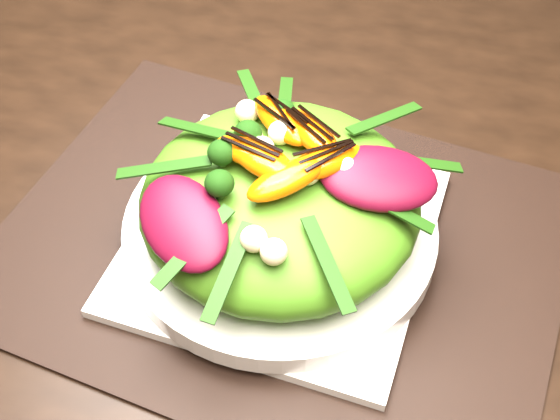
% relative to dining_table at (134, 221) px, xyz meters
% --- Properties ---
extents(dining_table, '(1.60, 0.90, 0.75)m').
position_rel_dining_table_xyz_m(dining_table, '(0.00, 0.00, 0.00)').
color(dining_table, black).
rests_on(dining_table, floor).
extents(placemat, '(0.53, 0.43, 0.00)m').
position_rel_dining_table_xyz_m(placemat, '(0.14, -0.01, 0.02)').
color(placemat, black).
rests_on(placemat, dining_table).
extents(plate_base, '(0.27, 0.27, 0.01)m').
position_rel_dining_table_xyz_m(plate_base, '(0.14, -0.01, 0.03)').
color(plate_base, white).
rests_on(plate_base, placemat).
extents(salad_bowl, '(0.35, 0.35, 0.02)m').
position_rel_dining_table_xyz_m(salad_bowl, '(0.14, -0.01, 0.04)').
color(salad_bowl, silver).
rests_on(salad_bowl, plate_base).
extents(lettuce_mound, '(0.30, 0.30, 0.08)m').
position_rel_dining_table_xyz_m(lettuce_mound, '(0.14, -0.01, 0.08)').
color(lettuce_mound, '#477C17').
rests_on(lettuce_mound, salad_bowl).
extents(radicchio_leaf, '(0.10, 0.08, 0.02)m').
position_rel_dining_table_xyz_m(radicchio_leaf, '(0.22, -0.00, 0.12)').
color(radicchio_leaf, '#490718').
rests_on(radicchio_leaf, lettuce_mound).
extents(orange_segment, '(0.07, 0.03, 0.02)m').
position_rel_dining_table_xyz_m(orange_segment, '(0.12, 0.02, 0.13)').
color(orange_segment, '#FB5304').
rests_on(orange_segment, lettuce_mound).
extents(broccoli_floret, '(0.04, 0.04, 0.03)m').
position_rel_dining_table_xyz_m(broccoli_floret, '(0.10, 0.02, 0.13)').
color(broccoli_floret, '#0E360A').
rests_on(broccoli_floret, lettuce_mound).
extents(macadamia_nut, '(0.02, 0.02, 0.02)m').
position_rel_dining_table_xyz_m(macadamia_nut, '(0.16, -0.05, 0.13)').
color(macadamia_nut, '#BFBA87').
rests_on(macadamia_nut, lettuce_mound).
extents(balsamic_drizzle, '(0.04, 0.00, 0.00)m').
position_rel_dining_table_xyz_m(balsamic_drizzle, '(0.12, 0.02, 0.14)').
color(balsamic_drizzle, black).
rests_on(balsamic_drizzle, orange_segment).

